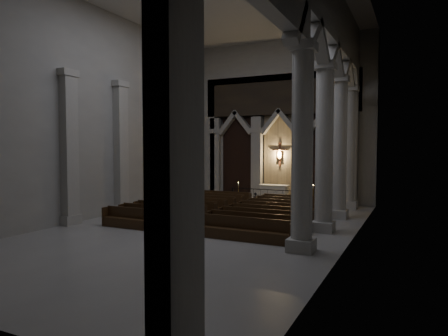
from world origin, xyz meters
name	(u,v)px	position (x,y,z in m)	size (l,w,h in m)	color
room	(207,75)	(0.00, 0.00, 7.60)	(24.00, 24.10, 12.00)	gray
sanctuary_wall	(279,113)	(0.00, 11.54, 6.62)	(14.00, 0.77, 12.00)	#A5A39A
right_arcade	(325,66)	(5.50, 1.33, 7.83)	(1.00, 24.00, 12.00)	#A5A39A
left_pilasters	(142,149)	(-6.75, 3.50, 3.91)	(0.60, 13.00, 8.03)	#A5A39A
sanctuary_step	(275,201)	(0.00, 10.60, 0.07)	(8.50, 2.60, 0.15)	#A5A39A
altar	(274,192)	(-0.09, 10.68, 0.70)	(2.15, 0.86, 1.09)	beige
altar_rail	(268,194)	(0.00, 9.03, 0.73)	(5.55, 0.09, 1.09)	black
candle_stand_left	(238,196)	(-2.48, 9.52, 0.39)	(0.24, 0.24, 1.43)	gold
candle_stand_right	(313,201)	(3.18, 9.23, 0.41)	(0.25, 0.25, 1.51)	gold
pews	(228,213)	(0.00, 2.50, 0.33)	(9.93, 9.23, 1.01)	black
worshipper	(255,201)	(0.01, 6.56, 0.54)	(0.40, 0.26, 1.09)	black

